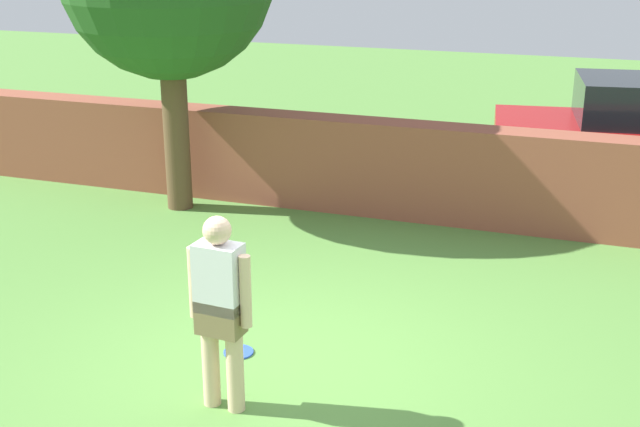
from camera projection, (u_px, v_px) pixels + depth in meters
ground_plane at (286, 362)px, 7.37m from camera, size 40.00×40.00×0.00m
brick_wall at (298, 160)px, 11.41m from camera, size 12.15×0.50×1.27m
person at (220, 305)px, 6.40m from camera, size 0.54×0.24×1.62m
frisbee_blue at (238, 352)px, 7.53m from camera, size 0.27×0.27×0.02m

